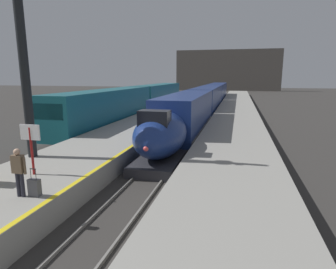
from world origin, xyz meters
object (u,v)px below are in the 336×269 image
object	(u,v)px
rolling_suitcase	(35,187)
departure_info_board	(31,139)
station_column_mid	(21,34)
regional_train_adjacent	(139,100)
passenger_near_edge	(19,169)
highspeed_train_main	(207,99)

from	to	relation	value
rolling_suitcase	departure_info_board	world-z (taller)	departure_info_board
station_column_mid	rolling_suitcase	size ratio (longest dim) A/B	10.23
regional_train_adjacent	rolling_suitcase	bearing A→B (deg)	-78.06
passenger_near_edge	rolling_suitcase	xyz separation A→B (m)	(0.42, 0.16, -0.69)
station_column_mid	passenger_near_edge	size ratio (longest dim) A/B	5.95
passenger_near_edge	departure_info_board	size ratio (longest dim) A/B	0.80
regional_train_adjacent	station_column_mid	size ratio (longest dim) A/B	3.64
station_column_mid	departure_info_board	size ratio (longest dim) A/B	4.74
regional_train_adjacent	departure_info_board	bearing A→B (deg)	-80.62
station_column_mid	rolling_suitcase	world-z (taller)	station_column_mid
highspeed_train_main	station_column_mid	world-z (taller)	station_column_mid
highspeed_train_main	departure_info_board	bearing A→B (deg)	-97.56
passenger_near_edge	departure_info_board	world-z (taller)	departure_info_board
station_column_mid	departure_info_board	xyz separation A→B (m)	(1.91, -2.31, -4.48)
departure_info_board	passenger_near_edge	bearing A→B (deg)	-61.06
station_column_mid	passenger_near_edge	xyz separation A→B (m)	(3.03, -4.34, -4.99)
regional_train_adjacent	rolling_suitcase	world-z (taller)	regional_train_adjacent
passenger_near_edge	rolling_suitcase	distance (m)	0.82
highspeed_train_main	departure_info_board	size ratio (longest dim) A/B	26.32
regional_train_adjacent	passenger_near_edge	bearing A→B (deg)	-78.99
regional_train_adjacent	highspeed_train_main	bearing A→B (deg)	32.87
station_column_mid	highspeed_train_main	bearing A→B (deg)	78.01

